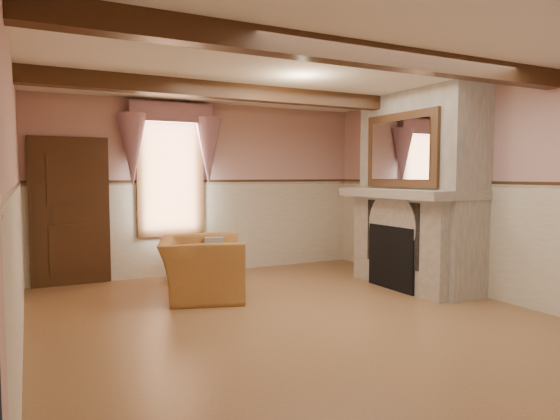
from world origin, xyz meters
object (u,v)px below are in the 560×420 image
side_table (216,269)px  bowl (415,186)px  oil_lamp (388,179)px  armchair (201,268)px  radiator (188,258)px  mantel_clock (375,181)px

side_table → bowl: bowl is taller
bowl → oil_lamp: size_ratio=1.36×
oil_lamp → armchair: bearing=174.9°
radiator → mantel_clock: bearing=-47.2°
mantel_clock → oil_lamp: (0.00, -0.31, 0.04)m
armchair → oil_lamp: 3.11m
radiator → oil_lamp: oil_lamp is taller
armchair → oil_lamp: bearing=-78.0°
side_table → radiator: radiator is taller
bowl → mantel_clock: (0.00, 0.92, 0.05)m
side_table → oil_lamp: (2.52, -0.67, 1.29)m
armchair → oil_lamp: size_ratio=4.35×
side_table → radiator: (-0.14, 0.93, 0.02)m
armchair → side_table: armchair is taller
mantel_clock → side_table: bearing=171.8°
armchair → side_table: bearing=-23.1°
mantel_clock → oil_lamp: oil_lamp is taller
radiator → mantel_clock: (2.66, -1.30, 1.22)m
mantel_clock → bowl: bearing=-90.0°
bowl → armchair: bearing=163.3°
side_table → radiator: size_ratio=0.79×
side_table → bowl: (2.52, -1.28, 1.19)m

